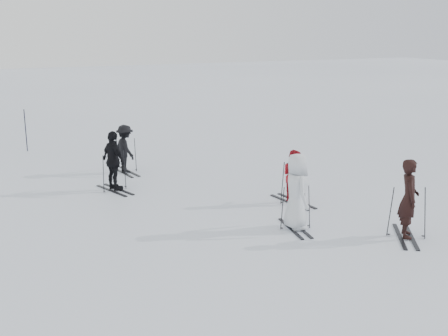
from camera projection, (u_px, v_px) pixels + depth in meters
name	position (u px, v px, depth m)	size (l,w,h in m)	color
ground	(239.00, 212.00, 15.30)	(120.00, 120.00, 0.00)	silver
skier_near_dark	(409.00, 200.00, 13.21)	(0.69, 0.45, 1.89)	black
skier_red	(294.00, 177.00, 15.96)	(0.73, 0.57, 1.51)	maroon
skier_grey	(296.00, 192.00, 13.78)	(0.92, 0.60, 1.89)	silver
skier_uphill_left	(114.00, 162.00, 17.06)	(1.07, 0.45, 1.83)	black
skier_uphill_far	(125.00, 149.00, 19.22)	(1.06, 0.61, 1.63)	black
skis_near_dark	(408.00, 211.00, 13.29)	(0.94, 1.78, 1.30)	black
skis_red	(294.00, 180.00, 15.98)	(0.94, 1.77, 1.29)	black
skis_grey	(296.00, 206.00, 13.87)	(0.84, 1.59, 1.16)	black
skis_uphill_left	(114.00, 171.00, 17.13)	(0.89, 1.69, 1.23)	black
skis_uphill_far	(126.00, 156.00, 19.28)	(0.87, 1.64, 1.20)	black
piste_marker	(26.00, 130.00, 22.57)	(0.04, 0.04, 1.70)	black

